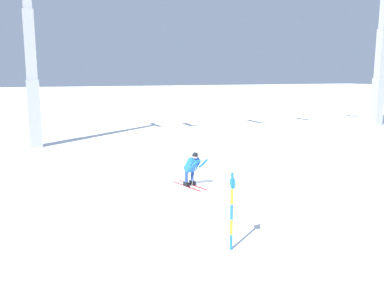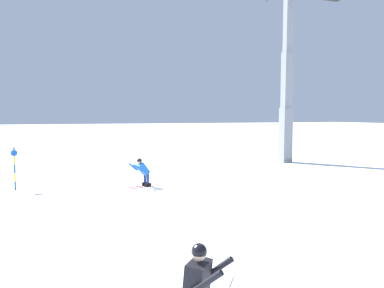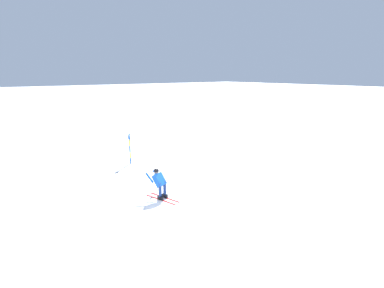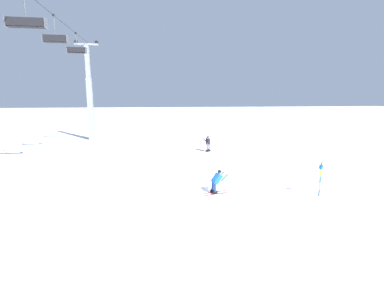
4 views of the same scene
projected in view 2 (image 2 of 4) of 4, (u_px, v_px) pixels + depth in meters
name	position (u px, v px, depth m)	size (l,w,h in m)	color
ground_plane	(168.00, 186.00, 16.73)	(260.00, 260.00, 0.00)	white
skier_carving_main	(143.00, 170.00, 16.45)	(0.96, 1.77, 1.49)	red
lift_tower_near	(287.00, 90.00, 24.89)	(0.71, 2.64, 12.19)	gray
trail_marker_pole	(15.00, 167.00, 15.70)	(0.07, 0.28, 1.91)	blue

